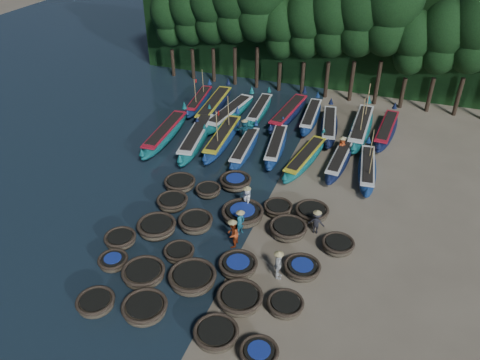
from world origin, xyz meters
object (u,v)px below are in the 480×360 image
(long_boat_11, at_px, (230,113))
(coracle_13, at_px, (238,266))
(coracle_6, at_px, (144,274))
(coracle_20, at_px, (180,183))
(coracle_5, at_px, (113,262))
(long_boat_3, at_px, (223,138))
(coracle_22, at_px, (235,182))
(long_boat_6, at_px, (305,158))
(long_boat_17, at_px, (386,130))
(long_boat_4, at_px, (245,148))
(coracle_12, at_px, (179,253))
(long_boat_5, at_px, (276,145))
(fisherman_6, at_px, (342,146))
(coracle_3, at_px, (216,334))
(coracle_16, at_px, (196,223))
(fisherman_1, at_px, (240,221))
(long_boat_16, at_px, (361,127))
(coracle_8, at_px, (240,299))
(coracle_21, at_px, (208,191))
(coracle_18, at_px, (288,229))
(long_boat_1, at_px, (166,133))
(fisherman_3, at_px, (316,222))
(long_boat_10, at_px, (214,106))
(fisherman_2, at_px, (233,233))
(long_boat_13, at_px, (289,113))
(coracle_24, at_px, (312,212))
(long_boat_14, at_px, (311,116))
(coracle_17, at_px, (243,214))
(coracle_7, at_px, (193,278))
(long_boat_12, at_px, (259,110))
(coracle_11, at_px, (157,227))
(coracle_14, at_px, (302,268))
(coracle_1, at_px, (96,303))
(long_boat_7, at_px, (340,159))
(coracle_4, at_px, (259,354))
(coracle_2, at_px, (145,309))
(coracle_19, at_px, (338,245))
(coracle_10, at_px, (120,239))
(fisherman_5, at_px, (245,130))
(coracle_9, at_px, (285,305))
(long_boat_8, at_px, (367,169))
(long_boat_9, at_px, (199,101))
(fisherman_0, at_px, (247,199))
(fisherman_4, at_px, (278,265))

(long_boat_11, bearing_deg, coracle_13, -60.09)
(coracle_6, relative_size, coracle_20, 1.06)
(coracle_5, distance_m, long_boat_3, 14.81)
(coracle_5, distance_m, coracle_22, 10.09)
(long_boat_6, bearing_deg, coracle_22, -119.65)
(long_boat_17, bearing_deg, long_boat_4, -141.93)
(coracle_12, height_order, coracle_20, coracle_20)
(coracle_22, distance_m, long_boat_5, 5.83)
(long_boat_6, distance_m, fisherman_6, 3.13)
(coracle_3, xyz_separation_m, long_boat_11, (-7.68, 21.53, 0.19))
(coracle_16, xyz_separation_m, fisherman_1, (2.65, 0.55, 0.43))
(long_boat_16, bearing_deg, coracle_8, -98.47)
(coracle_21, xyz_separation_m, long_boat_17, (10.21, 12.73, 0.16))
(coracle_18, distance_m, long_boat_1, 14.72)
(long_boat_5, bearing_deg, fisherman_3, -67.27)
(long_boat_3, relative_size, long_boat_10, 0.94)
(coracle_22, xyz_separation_m, fisherman_2, (1.95, -5.62, 0.48))
(long_boat_13, height_order, long_boat_17, long_boat_13)
(coracle_13, height_order, coracle_24, coracle_24)
(long_boat_5, height_order, long_boat_14, long_boat_14)
(coracle_17, xyz_separation_m, long_boat_13, (-1.09, 14.71, 0.09))
(coracle_7, height_order, long_boat_13, long_boat_13)
(coracle_12, relative_size, long_boat_12, 0.28)
(coracle_5, height_order, long_boat_17, long_boat_17)
(coracle_11, height_order, coracle_14, coracle_11)
(coracle_6, relative_size, long_boat_16, 0.26)
(coracle_1, bearing_deg, long_boat_7, 63.61)
(fisherman_1, bearing_deg, long_boat_17, 2.49)
(coracle_4, height_order, coracle_14, coracle_14)
(long_boat_5, distance_m, fisherman_3, 9.86)
(coracle_2, bearing_deg, coracle_19, 44.74)
(coracle_16, bearing_deg, coracle_10, -141.04)
(coracle_4, bearing_deg, fisherman_5, 111.54)
(coracle_5, bearing_deg, coracle_10, 110.18)
(coracle_5, height_order, coracle_9, coracle_5)
(coracle_9, xyz_separation_m, long_boat_5, (-4.89, 14.87, 0.14))
(long_boat_17, bearing_deg, coracle_3, -98.94)
(coracle_20, height_order, long_boat_7, long_boat_7)
(long_boat_1, bearing_deg, fisherman_2, -50.57)
(coracle_10, bearing_deg, coracle_1, -72.02)
(long_boat_8, distance_m, fisherman_1, 11.05)
(long_boat_4, height_order, long_boat_9, long_boat_9)
(coracle_1, relative_size, coracle_12, 1.03)
(coracle_6, height_order, fisherman_1, fisherman_1)
(coracle_2, bearing_deg, fisherman_0, 79.20)
(coracle_19, distance_m, coracle_22, 8.63)
(coracle_8, distance_m, coracle_11, 7.35)
(long_boat_1, bearing_deg, fisherman_4, -46.52)
(coracle_14, distance_m, long_boat_10, 20.95)
(coracle_3, height_order, coracle_17, coracle_17)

